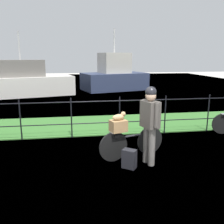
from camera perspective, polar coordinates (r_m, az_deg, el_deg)
The scene contains 11 objects.
ground_plane at distance 5.43m, azimuth -1.79°, elevation -12.11°, with size 60.00×60.00×0.00m, color beige.
grass_strip at distance 8.42m, azimuth -4.42°, elevation -2.92°, with size 27.00×2.40×0.03m, color #38702D.
harbor_water at distance 17.84m, azimuth -6.78°, elevation 5.31°, with size 30.00×30.00×0.00m, color slate.
iron_fence at distance 7.08m, azimuth -3.75°, elevation -0.56°, with size 18.04×0.04×1.15m.
bicycle_main at distance 5.70m, azimuth 4.55°, elevation -7.07°, with size 1.58×0.53×0.67m.
wooden_crate at distance 5.40m, azimuth 1.46°, elevation -3.20°, with size 0.35×0.26×0.26m, color #A87F51.
terrier_dog at distance 5.36m, azimuth 1.71°, elevation -1.06°, with size 0.32×0.22×0.18m.
cyclist_person at distance 5.24m, azimuth 8.75°, elevation -1.56°, with size 0.37×0.52×1.68m.
backpack_on_paving at distance 5.24m, azimuth 4.00°, elevation -10.71°, with size 0.28×0.18×0.40m, color black.
moored_boat_near at distance 17.23m, azimuth 0.52°, elevation 8.18°, with size 4.71×3.40×4.11m.
moored_boat_mid at distance 15.59m, azimuth -20.05°, elevation 6.44°, with size 6.22×3.64×3.68m.
Camera 1 is at (-0.58, -4.90, 2.28)m, focal length 39.66 mm.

